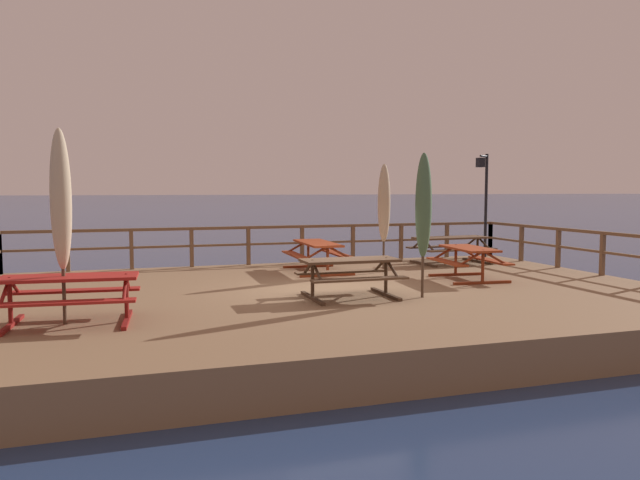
# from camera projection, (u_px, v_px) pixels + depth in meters

# --- Properties ---
(ground_plane) EXTENTS (600.00, 600.00, 0.00)m
(ground_plane) POSITION_uv_depth(u_px,v_px,m) (331.00, 321.00, 13.08)
(ground_plane) COLOR navy
(wooden_deck) EXTENTS (14.47, 9.96, 0.68)m
(wooden_deck) POSITION_uv_depth(u_px,v_px,m) (331.00, 306.00, 13.05)
(wooden_deck) COLOR #846647
(wooden_deck) RESTS_ON ground
(railing_waterside_far) EXTENTS (14.27, 0.10, 1.09)m
(railing_waterside_far) POSITION_uv_depth(u_px,v_px,m) (276.00, 238.00, 17.54)
(railing_waterside_far) COLOR brown
(railing_waterside_far) RESTS_ON wooden_deck
(railing_side_right) EXTENTS (0.10, 9.76, 1.09)m
(railing_side_right) POSITION_uv_depth(u_px,v_px,m) (603.00, 246.00, 15.15)
(railing_side_right) COLOR brown
(railing_side_right) RESTS_ON wooden_deck
(picnic_table_back_right) EXTENTS (2.19, 1.57, 0.78)m
(picnic_table_back_right) POSITION_uv_depth(u_px,v_px,m) (69.00, 289.00, 9.68)
(picnic_table_back_right) COLOR maroon
(picnic_table_back_right) RESTS_ON wooden_deck
(picnic_table_front_left) EXTENTS (2.23, 1.50, 0.78)m
(picnic_table_front_left) POSITION_uv_depth(u_px,v_px,m) (451.00, 244.00, 17.62)
(picnic_table_front_left) COLOR brown
(picnic_table_front_left) RESTS_ON wooden_deck
(picnic_table_mid_centre) EXTENTS (1.55, 1.86, 0.78)m
(picnic_table_mid_centre) POSITION_uv_depth(u_px,v_px,m) (469.00, 256.00, 14.45)
(picnic_table_mid_centre) COLOR #993819
(picnic_table_mid_centre) RESTS_ON wooden_deck
(picnic_table_back_left) EXTENTS (1.91, 1.42, 0.78)m
(picnic_table_back_left) POSITION_uv_depth(u_px,v_px,m) (350.00, 269.00, 12.05)
(picnic_table_back_left) COLOR brown
(picnic_table_back_left) RESTS_ON wooden_deck
(picnic_table_mid_left) EXTENTS (1.47, 2.23, 0.78)m
(picnic_table_mid_left) POSITION_uv_depth(u_px,v_px,m) (317.00, 250.00, 15.86)
(picnic_table_mid_left) COLOR #993819
(picnic_table_mid_left) RESTS_ON wooden_deck
(patio_umbrella_tall_back_left) EXTENTS (0.32, 0.32, 3.07)m
(patio_umbrella_tall_back_left) POSITION_uv_depth(u_px,v_px,m) (61.00, 200.00, 9.55)
(patio_umbrella_tall_back_left) COLOR #4C3828
(patio_umbrella_tall_back_left) RESTS_ON wooden_deck
(patio_umbrella_short_back) EXTENTS (0.32, 0.32, 2.83)m
(patio_umbrella_short_back) POSITION_uv_depth(u_px,v_px,m) (423.00, 206.00, 11.97)
(patio_umbrella_short_back) COLOR #4C3828
(patio_umbrella_short_back) RESTS_ON wooden_deck
(patio_umbrella_short_front) EXTENTS (0.32, 0.32, 2.77)m
(patio_umbrella_short_front) POSITION_uv_depth(u_px,v_px,m) (384.00, 204.00, 15.68)
(patio_umbrella_short_front) COLOR #4C3828
(patio_umbrella_short_front) RESTS_ON wooden_deck
(lamp_post_hooked) EXTENTS (0.58, 0.48, 3.20)m
(lamp_post_hooked) POSITION_uv_depth(u_px,v_px,m) (484.00, 190.00, 18.76)
(lamp_post_hooked) COLOR black
(lamp_post_hooked) RESTS_ON wooden_deck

